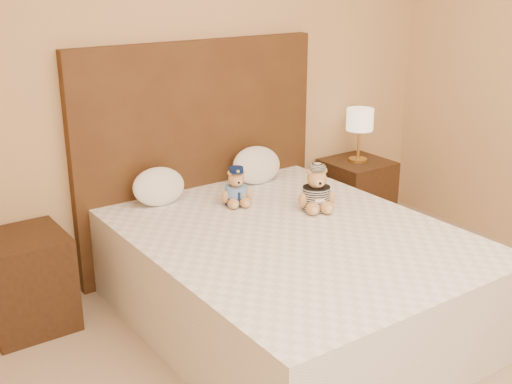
# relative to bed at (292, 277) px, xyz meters

# --- Properties ---
(room_walls) EXTENTS (4.04, 4.52, 2.72)m
(room_walls) POSITION_rel_bed_xyz_m (0.00, -0.74, 1.53)
(room_walls) COLOR tan
(room_walls) RESTS_ON ground
(bed) EXTENTS (1.60, 2.00, 0.55)m
(bed) POSITION_rel_bed_xyz_m (0.00, 0.00, 0.00)
(bed) COLOR white
(bed) RESTS_ON ground
(headboard) EXTENTS (1.75, 0.08, 1.50)m
(headboard) POSITION_rel_bed_xyz_m (0.00, 1.01, 0.47)
(headboard) COLOR #4A3016
(headboard) RESTS_ON ground
(nightstand_left) EXTENTS (0.45, 0.45, 0.55)m
(nightstand_left) POSITION_rel_bed_xyz_m (-1.25, 0.80, -0.00)
(nightstand_left) COLOR #3A2212
(nightstand_left) RESTS_ON ground
(nightstand_right) EXTENTS (0.45, 0.45, 0.55)m
(nightstand_right) POSITION_rel_bed_xyz_m (1.25, 0.80, -0.00)
(nightstand_right) COLOR #3A2212
(nightstand_right) RESTS_ON ground
(lamp) EXTENTS (0.20, 0.20, 0.40)m
(lamp) POSITION_rel_bed_xyz_m (1.25, 0.80, 0.57)
(lamp) COLOR gold
(lamp) RESTS_ON nightstand_right
(teddy_police) EXTENTS (0.26, 0.25, 0.24)m
(teddy_police) POSITION_rel_bed_xyz_m (-0.02, 0.54, 0.39)
(teddy_police) COLOR #B57A46
(teddy_police) RESTS_ON bed
(teddy_prisoner) EXTENTS (0.31, 0.31, 0.27)m
(teddy_prisoner) POSITION_rel_bed_xyz_m (0.33, 0.19, 0.41)
(teddy_prisoner) COLOR #B57A46
(teddy_prisoner) RESTS_ON bed
(pillow_left) EXTENTS (0.34, 0.22, 0.24)m
(pillow_left) POSITION_rel_bed_xyz_m (-0.40, 0.83, 0.40)
(pillow_left) COLOR white
(pillow_left) RESTS_ON bed
(pillow_right) EXTENTS (0.37, 0.24, 0.26)m
(pillow_right) POSITION_rel_bed_xyz_m (0.34, 0.83, 0.41)
(pillow_right) COLOR white
(pillow_right) RESTS_ON bed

